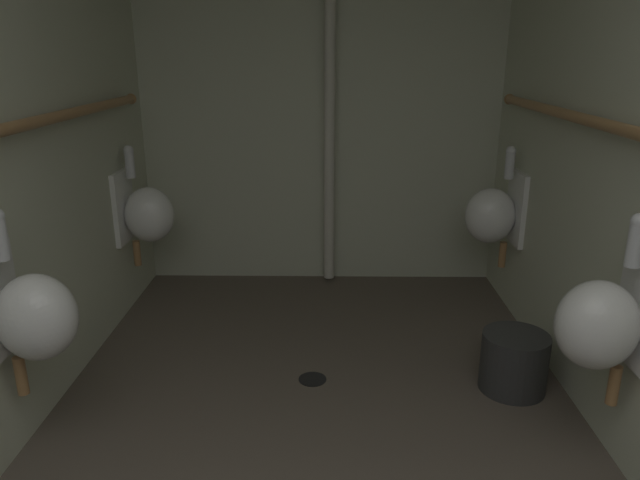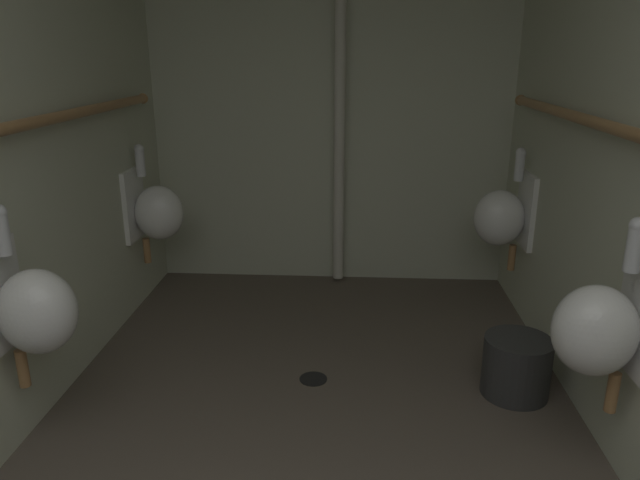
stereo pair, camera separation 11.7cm
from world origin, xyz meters
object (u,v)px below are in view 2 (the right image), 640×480
Objects in this scene: floor_drain at (313,378)px; urinal_right_far at (503,216)px; urinal_right_mid at (601,328)px; standpipe_back_wall at (340,85)px; urinal_left_far at (155,211)px; urinal_left_mid at (32,309)px; waste_bin at (516,366)px.

urinal_right_far is at bearing 38.94° from floor_drain.
urinal_right_mid is 1.40m from floor_drain.
floor_drain is at bearing 149.86° from urinal_right_mid.
urinal_right_far is 0.28× the size of standpipe_back_wall.
standpipe_back_wall reaches higher than urinal_right_far.
urinal_left_mid is at bearing -90.00° from urinal_left_far.
standpipe_back_wall is 8.42× the size of waste_bin.
floor_drain is 0.99m from waste_bin.
urinal_left_mid is 2.36m from standpipe_back_wall.
urinal_left_far is at bearing 144.84° from urinal_right_mid.
standpipe_back_wall is at bearing 122.30° from waste_bin.
urinal_left_mid is 2.38× the size of waste_bin.
urinal_right_far is (2.13, 0.01, 0.00)m from urinal_left_far.
standpipe_back_wall is at bearing 154.81° from urinal_right_far.
floor_drain is at bearing -93.48° from standpipe_back_wall.
urinal_left_mid is 2.13m from urinal_right_mid.
waste_bin is at bearing -57.70° from standpipe_back_wall.
floor_drain is (1.04, 0.59, -0.62)m from urinal_left_mid.
urinal_left_far reaches higher than floor_drain.
waste_bin is (2.02, 0.53, -0.48)m from urinal_left_mid.
urinal_left_mid is 1.00× the size of urinal_left_far.
urinal_left_far is at bearing -157.03° from standpipe_back_wall.
urinal_left_far is 2.38× the size of waste_bin.
urinal_left_far is (0.00, 1.46, 0.00)m from urinal_left_mid.
standpipe_back_wall reaches higher than urinal_left_mid.
urinal_right_mid is 2.33m from standpipe_back_wall.
urinal_right_mid is (2.13, -1.50, 0.00)m from urinal_left_far.
urinal_left_far is 2.60m from urinal_right_mid.
urinal_left_far is 1.00× the size of urinal_right_mid.
standpipe_back_wall is 2.07m from waste_bin.
urinal_right_mid is 0.75m from waste_bin.
standpipe_back_wall is at bearing 116.89° from urinal_right_mid.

